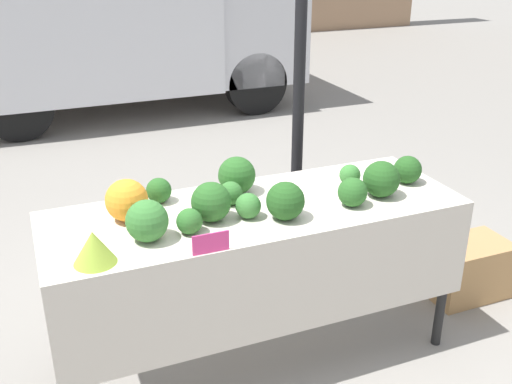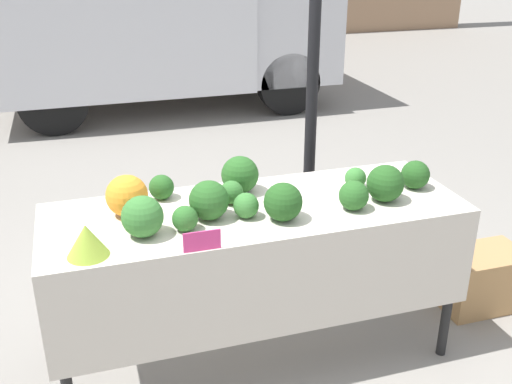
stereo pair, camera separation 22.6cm
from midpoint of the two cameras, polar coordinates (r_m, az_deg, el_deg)
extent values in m
plane|color=gray|center=(3.33, 2.01, -15.16)|extent=(40.00, 40.00, 0.00)
cylinder|color=black|center=(3.61, 7.14, 8.74)|extent=(0.07, 0.07, 2.34)
cube|color=silver|center=(8.19, 2.51, 17.48)|extent=(1.14, 2.06, 1.75)
cylinder|color=black|center=(7.44, 3.96, 10.29)|extent=(0.76, 0.22, 0.76)
cylinder|color=black|center=(9.14, -0.24, 12.85)|extent=(0.76, 0.22, 0.76)
cylinder|color=black|center=(6.97, -17.90, 8.29)|extent=(0.76, 0.22, 0.76)
cylinder|color=black|center=(8.76, -18.05, 11.25)|extent=(0.76, 0.22, 0.76)
cube|color=beige|center=(2.88, 2.25, -1.77)|extent=(2.02, 0.70, 0.03)
cube|color=beige|center=(2.72, 4.59, -9.60)|extent=(2.02, 0.01, 0.48)
cylinder|color=black|center=(2.73, -15.64, -15.11)|extent=(0.05, 0.05, 0.84)
cylinder|color=black|center=(3.28, 19.94, -8.52)|extent=(0.05, 0.05, 0.84)
cylinder|color=black|center=(3.21, -16.15, -8.76)|extent=(0.05, 0.05, 0.84)
cylinder|color=black|center=(3.69, 14.72, -4.09)|extent=(0.05, 0.05, 0.84)
sphere|color=orange|center=(2.80, -9.96, -0.38)|extent=(0.20, 0.20, 0.20)
cone|color=#93B238|center=(2.49, -13.34, -4.56)|extent=(0.17, 0.17, 0.14)
sphere|color=#23511E|center=(2.72, 4.97, -0.99)|extent=(0.18, 0.18, 0.18)
sphere|color=#387533|center=(3.13, 11.51, 1.28)|extent=(0.11, 0.11, 0.11)
sphere|color=#285B23|center=(2.72, -2.15, -0.83)|extent=(0.18, 0.18, 0.18)
sphere|color=#2D6628|center=(2.63, -4.35, -2.59)|extent=(0.12, 0.12, 0.12)
sphere|color=#23511E|center=(3.19, 16.91, 1.55)|extent=(0.15, 0.15, 0.15)
sphere|color=#285B23|center=(2.88, 11.52, -0.37)|extent=(0.14, 0.14, 0.14)
sphere|color=#285B23|center=(3.00, 0.61, 1.63)|extent=(0.19, 0.19, 0.19)
sphere|color=#23511E|center=(3.00, 14.34, 0.77)|extent=(0.18, 0.18, 0.18)
sphere|color=#387533|center=(2.75, 1.40, -1.34)|extent=(0.12, 0.12, 0.12)
sphere|color=#285B23|center=(2.96, -6.85, 0.43)|extent=(0.12, 0.12, 0.12)
sphere|color=#336B2D|center=(2.89, -0.12, -0.07)|extent=(0.12, 0.12, 0.12)
sphere|color=#387533|center=(2.59, -8.34, -2.38)|extent=(0.18, 0.18, 0.18)
cube|color=#E53D84|center=(2.47, -2.56, -4.73)|extent=(0.16, 0.01, 0.09)
cube|color=tan|center=(3.90, 22.22, -7.68)|extent=(0.49, 0.32, 0.35)
camera|label=1|loc=(0.11, -87.72, 1.00)|focal=42.00mm
camera|label=2|loc=(0.11, 92.28, -1.00)|focal=42.00mm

